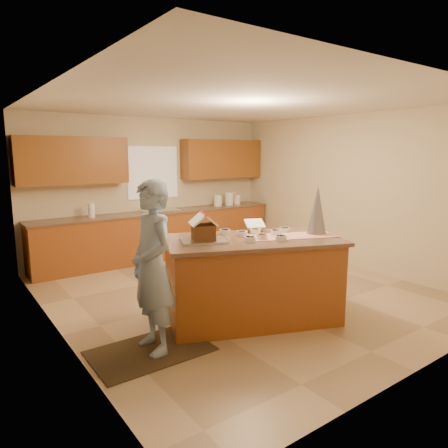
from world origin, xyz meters
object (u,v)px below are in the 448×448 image
Objects in this scene: boy at (152,267)px; gingerbread_house at (203,230)px; tinsel_tree at (317,210)px; island_base at (252,281)px.

gingerbread_house is (0.75, 0.22, 0.27)m from boy.
tinsel_tree is 0.34× the size of boy.
island_base is 4.98× the size of gingerbread_house.
gingerbread_house is (-0.59, 0.17, 0.68)m from island_base.
tinsel_tree is 1.52× the size of gingerbread_house.
tinsel_tree is at bearing -17.48° from gingerbread_house.
tinsel_tree is at bearing 84.78° from boy.
island_base is 3.27× the size of tinsel_tree.
island_base is at bearing 161.89° from tinsel_tree.
island_base is at bearing -16.58° from gingerbread_house.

